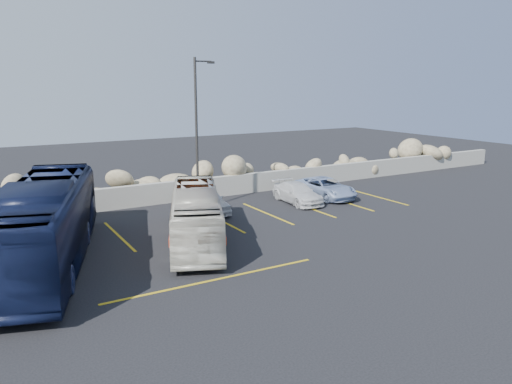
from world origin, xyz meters
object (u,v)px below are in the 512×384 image
tour_coach (44,224)px  car_a (206,200)px  car_c (297,193)px  car_d (325,188)px  vintage_bus (196,215)px  lamppost (197,130)px

tour_coach → car_a: tour_coach is taller
tour_coach → car_c: bearing=31.5°
car_a → car_c: bearing=-4.0°
tour_coach → car_c: size_ratio=2.94×
car_d → tour_coach: bearing=-168.9°
vintage_bus → car_a: bearing=83.0°
car_a → car_d: car_a is taller
tour_coach → car_a: 9.51m
tour_coach → car_d: (16.09, 3.70, -1.00)m
vintage_bus → tour_coach: (-6.01, 0.24, 0.43)m
tour_coach → car_d: 16.54m
car_c → vintage_bus: bearing=-150.8°
lamppost → car_d: bearing=-7.7°
vintage_bus → lamppost: bearing=87.4°
vintage_bus → car_d: bearing=44.0°
lamppost → car_c: 6.80m
vintage_bus → car_c: bearing=47.7°
tour_coach → car_a: (8.51, 4.15, -0.93)m
car_a → car_c: (5.40, -0.69, -0.10)m
car_c → car_d: bearing=10.6°
lamppost → vintage_bus: size_ratio=0.96×
car_c → car_a: bearing=176.8°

